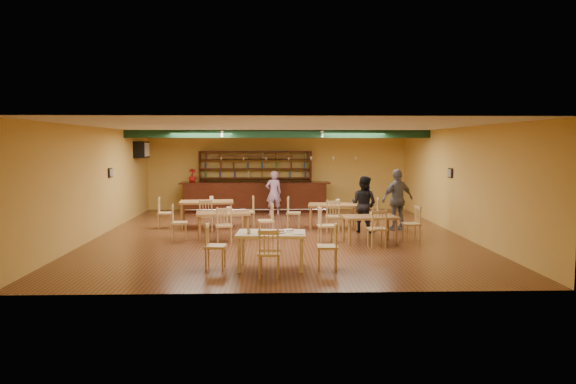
{
  "coord_description": "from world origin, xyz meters",
  "views": [
    {
      "loc": [
        -0.26,
        -15.0,
        2.52
      ],
      "look_at": [
        0.25,
        0.6,
        1.15
      ],
      "focal_mm": 33.67,
      "sensor_mm": 36.0,
      "label": 1
    }
  ],
  "objects_px": {
    "near_table": "(271,250)",
    "patron_bar": "(274,193)",
    "dining_table_a": "(207,214)",
    "dining_table_c": "(223,225)",
    "dining_table_b": "(333,216)",
    "dining_table_d": "(369,229)",
    "patron_right_a": "(364,204)",
    "bar_counter": "(255,197)"
  },
  "relations": [
    {
      "from": "dining_table_d",
      "to": "patron_bar",
      "type": "distance_m",
      "value": 6.11
    },
    {
      "from": "dining_table_b",
      "to": "patron_right_a",
      "type": "relative_size",
      "value": 0.9
    },
    {
      "from": "dining_table_a",
      "to": "near_table",
      "type": "bearing_deg",
      "value": -75.76
    },
    {
      "from": "patron_bar",
      "to": "patron_right_a",
      "type": "height_order",
      "value": "patron_right_a"
    },
    {
      "from": "bar_counter",
      "to": "dining_table_c",
      "type": "xyz_separation_m",
      "value": [
        -0.7,
        -5.72,
        -0.21
      ]
    },
    {
      "from": "patron_bar",
      "to": "patron_right_a",
      "type": "xyz_separation_m",
      "value": [
        2.57,
        -4.0,
        0.02
      ]
    },
    {
      "from": "dining_table_a",
      "to": "dining_table_d",
      "type": "xyz_separation_m",
      "value": [
        4.51,
        -2.69,
        -0.06
      ]
    },
    {
      "from": "dining_table_a",
      "to": "patron_bar",
      "type": "height_order",
      "value": "patron_bar"
    },
    {
      "from": "dining_table_b",
      "to": "dining_table_c",
      "type": "bearing_deg",
      "value": -145.66
    },
    {
      "from": "near_table",
      "to": "patron_right_a",
      "type": "relative_size",
      "value": 0.85
    },
    {
      "from": "bar_counter",
      "to": "patron_right_a",
      "type": "bearing_deg",
      "value": -55.97
    },
    {
      "from": "dining_table_d",
      "to": "patron_bar",
      "type": "xyz_separation_m",
      "value": [
        -2.44,
        5.59,
        0.45
      ]
    },
    {
      "from": "dining_table_c",
      "to": "patron_right_a",
      "type": "xyz_separation_m",
      "value": [
        3.96,
        0.9,
        0.46
      ]
    },
    {
      "from": "dining_table_d",
      "to": "patron_bar",
      "type": "relative_size",
      "value": 0.86
    },
    {
      "from": "dining_table_a",
      "to": "patron_right_a",
      "type": "height_order",
      "value": "patron_right_a"
    },
    {
      "from": "bar_counter",
      "to": "dining_table_c",
      "type": "distance_m",
      "value": 5.77
    },
    {
      "from": "near_table",
      "to": "patron_right_a",
      "type": "bearing_deg",
      "value": 62.56
    },
    {
      "from": "dining_table_b",
      "to": "dining_table_d",
      "type": "relative_size",
      "value": 1.07
    },
    {
      "from": "bar_counter",
      "to": "dining_table_b",
      "type": "distance_m",
      "value": 4.71
    },
    {
      "from": "dining_table_a",
      "to": "dining_table_b",
      "type": "bearing_deg",
      "value": -9.52
    },
    {
      "from": "dining_table_a",
      "to": "dining_table_d",
      "type": "distance_m",
      "value": 5.25
    },
    {
      "from": "dining_table_c",
      "to": "dining_table_d",
      "type": "xyz_separation_m",
      "value": [
        3.83,
        -0.69,
        -0.01
      ]
    },
    {
      "from": "dining_table_b",
      "to": "bar_counter",
      "type": "bearing_deg",
      "value": 127.44
    },
    {
      "from": "dining_table_b",
      "to": "dining_table_c",
      "type": "distance_m",
      "value": 3.59
    },
    {
      "from": "dining_table_a",
      "to": "dining_table_c",
      "type": "xyz_separation_m",
      "value": [
        0.67,
        -2.0,
        -0.05
      ]
    },
    {
      "from": "dining_table_b",
      "to": "dining_table_c",
      "type": "height_order",
      "value": "dining_table_b"
    },
    {
      "from": "near_table",
      "to": "dining_table_d",
      "type": "bearing_deg",
      "value": 52.02
    },
    {
      "from": "dining_table_d",
      "to": "patron_right_a",
      "type": "bearing_deg",
      "value": 79.6
    },
    {
      "from": "dining_table_a",
      "to": "near_table",
      "type": "relative_size",
      "value": 1.16
    },
    {
      "from": "dining_table_c",
      "to": "dining_table_d",
      "type": "distance_m",
      "value": 3.89
    },
    {
      "from": "dining_table_c",
      "to": "near_table",
      "type": "bearing_deg",
      "value": -77.06
    },
    {
      "from": "dining_table_b",
      "to": "patron_right_a",
      "type": "xyz_separation_m",
      "value": [
        0.8,
        -0.8,
        0.45
      ]
    },
    {
      "from": "dining_table_b",
      "to": "patron_right_a",
      "type": "height_order",
      "value": "patron_right_a"
    },
    {
      "from": "dining_table_b",
      "to": "dining_table_d",
      "type": "height_order",
      "value": "dining_table_b"
    },
    {
      "from": "dining_table_d",
      "to": "near_table",
      "type": "distance_m",
      "value": 3.86
    },
    {
      "from": "dining_table_c",
      "to": "bar_counter",
      "type": "bearing_deg",
      "value": 76.19
    },
    {
      "from": "dining_table_c",
      "to": "patron_right_a",
      "type": "relative_size",
      "value": 0.87
    },
    {
      "from": "bar_counter",
      "to": "dining_table_b",
      "type": "bearing_deg",
      "value": -58.59
    },
    {
      "from": "dining_table_d",
      "to": "dining_table_b",
      "type": "bearing_deg",
      "value": 99.84
    },
    {
      "from": "dining_table_a",
      "to": "patron_bar",
      "type": "xyz_separation_m",
      "value": [
        2.07,
        2.9,
        0.39
      ]
    },
    {
      "from": "near_table",
      "to": "patron_bar",
      "type": "relative_size",
      "value": 0.87
    },
    {
      "from": "dining_table_d",
      "to": "dining_table_c",
      "type": "bearing_deg",
      "value": 163.86
    }
  ]
}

